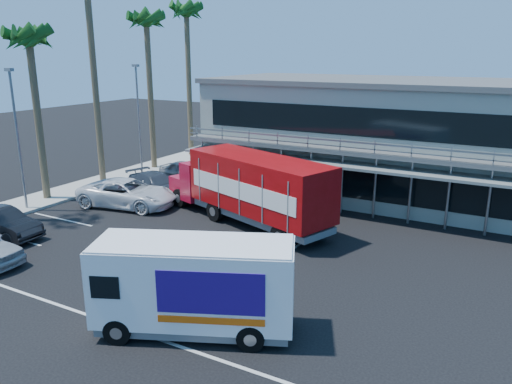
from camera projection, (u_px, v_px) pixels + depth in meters
The scene contains 14 objects.
ground at pixel (222, 264), 21.76m from camera, with size 120.00×120.00×0.00m, color black.
building at pixel (386, 137), 31.96m from camera, with size 22.40×12.00×7.30m.
curb_strip at pixel (83, 187), 33.77m from camera, with size 3.00×32.00×0.16m, color #A5A399.
palm_c at pixel (30, 47), 28.73m from camera, with size 2.80×2.80×10.75m.
palm_e at pixel (147, 29), 36.70m from camera, with size 2.80×2.80×12.25m.
palm_f at pixel (187, 20), 41.28m from camera, with size 2.80×2.80×13.25m.
light_pole_near at pixel (17, 134), 27.99m from camera, with size 0.50×0.25×8.09m.
light_pole_far at pixel (139, 115), 36.42m from camera, with size 0.50×0.25×8.09m.
red_truck at pixel (250, 187), 26.37m from camera, with size 11.34×6.10×3.74m.
white_van at pixel (194, 285), 16.09m from camera, with size 6.75×4.59×3.13m.
parked_car_b at pixel (2, 223), 24.75m from camera, with size 1.53×4.39×1.45m, color black.
parked_car_c at pixel (127, 193), 29.66m from camera, with size 2.72×5.91×1.64m, color white.
parked_car_d at pixel (157, 185), 31.96m from camera, with size 2.03×4.99×1.45m, color #303640.
parked_car_e at pixel (188, 172), 35.22m from camera, with size 1.78×4.43×1.51m, color gray.
Camera 1 is at (11.00, -16.88, 8.90)m, focal length 35.00 mm.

